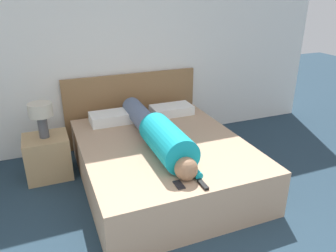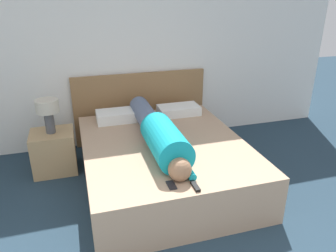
% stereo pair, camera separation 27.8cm
% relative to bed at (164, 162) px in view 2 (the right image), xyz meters
% --- Properties ---
extents(wall_back, '(6.11, 0.06, 2.60)m').
position_rel_bed_xyz_m(wall_back, '(-0.19, 1.23, 1.06)').
color(wall_back, white).
rests_on(wall_back, ground_plane).
extents(bed, '(1.69, 2.03, 0.48)m').
position_rel_bed_xyz_m(bed, '(0.00, 0.00, 0.00)').
color(bed, tan).
rests_on(bed, ground_plane).
extents(headboard, '(1.81, 0.04, 0.97)m').
position_rel_bed_xyz_m(headboard, '(0.00, 1.16, 0.24)').
color(headboard, olive).
rests_on(headboard, ground_plane).
extents(nightstand, '(0.48, 0.43, 0.49)m').
position_rel_bed_xyz_m(nightstand, '(-1.17, 0.60, 0.00)').
color(nightstand, tan).
rests_on(nightstand, ground_plane).
extents(table_lamp, '(0.25, 0.25, 0.39)m').
position_rel_bed_xyz_m(table_lamp, '(-1.17, 0.60, 0.52)').
color(table_lamp, '#4C4C51').
rests_on(table_lamp, nightstand).
extents(person_lying, '(0.34, 1.78, 0.34)m').
position_rel_bed_xyz_m(person_lying, '(-0.08, -0.07, 0.39)').
color(person_lying, '#936B4C').
rests_on(person_lying, bed).
extents(pillow_near_headboard, '(0.56, 0.30, 0.13)m').
position_rel_bed_xyz_m(pillow_near_headboard, '(-0.36, 0.76, 0.30)').
color(pillow_near_headboard, white).
rests_on(pillow_near_headboard, bed).
extents(pillow_second, '(0.53, 0.30, 0.11)m').
position_rel_bed_xyz_m(pillow_second, '(0.42, 0.76, 0.30)').
color(pillow_second, white).
rests_on(pillow_second, bed).
extents(tv_remote, '(0.04, 0.15, 0.02)m').
position_rel_bed_xyz_m(tv_remote, '(0.01, -0.90, 0.25)').
color(tv_remote, black).
rests_on(tv_remote, bed).
extents(cell_phone, '(0.06, 0.13, 0.01)m').
position_rel_bed_xyz_m(cell_phone, '(-0.17, -0.82, 0.25)').
color(cell_phone, black).
rests_on(cell_phone, bed).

